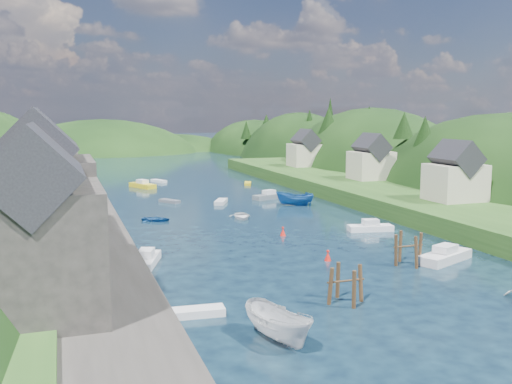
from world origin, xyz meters
name	(u,v)px	position (x,y,z in m)	size (l,w,h in m)	color
ground	(214,198)	(0.00, 50.00, 0.00)	(600.00, 600.00, 0.00)	black
hillside_right	(370,205)	(45.00, 75.00, -7.41)	(36.00, 245.56, 48.00)	black
far_hills	(133,180)	(1.22, 174.01, -10.80)	(103.00, 68.00, 44.00)	black
hill_trees	(198,130)	(0.78, 64.02, 11.22)	(92.06, 148.73, 12.97)	black
quay_left	(68,240)	(-24.00, 20.00, 1.00)	(12.00, 110.00, 2.00)	#2D2B28
quayside_buildings	(41,204)	(-26.00, 6.39, 7.09)	(8.00, 35.84, 12.90)	#2D2B28
boat_sheds	(49,181)	(-26.00, 39.00, 5.27)	(7.00, 21.00, 7.50)	#2D2D30
terrace_right	(374,192)	(25.00, 40.00, 1.20)	(16.00, 120.00, 2.40)	#234719
right_bank_cottages	(365,160)	(28.00, 48.33, 5.84)	(9.00, 59.24, 8.41)	beige
piling_cluster_near	(346,288)	(-4.17, -5.19, 1.19)	(3.14, 2.94, 3.51)	#382314
piling_cluster_far	(408,252)	(6.70, 2.73, 1.26)	(3.21, 2.99, 3.66)	#382314
channel_buoy_near	(328,256)	(0.12, 6.59, 0.48)	(0.70, 0.70, 1.10)	red
channel_buoy_far	(283,232)	(0.17, 18.68, 0.48)	(0.70, 0.70, 1.10)	red
moored_boats	(270,227)	(-0.59, 20.90, 0.68)	(33.23, 91.17, 2.46)	silver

